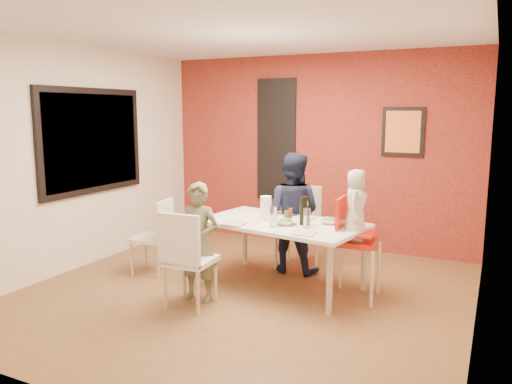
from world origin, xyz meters
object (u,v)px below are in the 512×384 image
at_px(chair_near, 185,255).
at_px(toddler, 356,205).
at_px(chair_far, 300,222).
at_px(wine_bottle, 303,211).
at_px(paper_towel_roll, 266,208).
at_px(chair_left, 157,233).
at_px(child_far, 292,213).
at_px(high_chair, 352,238).
at_px(dining_table, 281,228).
at_px(child_near, 199,242).

bearing_deg(chair_near, toddler, -147.83).
height_order(chair_far, toddler, toddler).
height_order(wine_bottle, paper_towel_roll, wine_bottle).
bearing_deg(chair_left, child_far, 108.82).
bearing_deg(high_chair, dining_table, 88.51).
xyz_separation_m(chair_left, wine_bottle, (1.76, 0.21, 0.38)).
distance_m(child_near, wine_bottle, 1.15).
bearing_deg(chair_far, wine_bottle, -64.97).
xyz_separation_m(high_chair, child_far, (-0.87, 0.53, 0.09)).
distance_m(chair_far, toddler, 1.26).
xyz_separation_m(child_near, paper_towel_roll, (0.42, 0.71, 0.26)).
height_order(chair_near, chair_left, chair_near).
bearing_deg(wine_bottle, child_near, -140.69).
distance_m(dining_table, wine_bottle, 0.34).
xyz_separation_m(chair_far, paper_towel_roll, (-0.09, -0.82, 0.30)).
bearing_deg(child_far, chair_near, 70.67).
bearing_deg(high_chair, paper_towel_roll, 89.42).
relative_size(chair_near, chair_left, 1.09).
relative_size(child_far, wine_bottle, 4.73).
height_order(high_chair, child_near, child_near).
xyz_separation_m(dining_table, high_chair, (0.78, 0.02, -0.04)).
distance_m(dining_table, child_far, 0.56).
bearing_deg(high_chair, toddler, -87.83).
bearing_deg(wine_bottle, chair_far, 113.32).
bearing_deg(paper_towel_roll, toddler, 2.63).
distance_m(chair_near, wine_bottle, 1.32).
height_order(high_chair, toddler, toddler).
height_order(chair_left, paper_towel_roll, paper_towel_roll).
bearing_deg(chair_left, toddler, 86.05).
height_order(chair_left, child_far, child_far).
bearing_deg(high_chair, wine_bottle, 92.40).
bearing_deg(dining_table, child_near, -129.22).
height_order(chair_near, paper_towel_roll, paper_towel_roll).
height_order(child_near, toddler, toddler).
distance_m(high_chair, child_near, 1.57).
distance_m(child_near, toddler, 1.64).
height_order(dining_table, toddler, toddler).
relative_size(chair_far, toddler, 1.38).
bearing_deg(child_near, paper_towel_roll, 55.90).
bearing_deg(child_far, wine_bottle, 120.65).
bearing_deg(chair_near, wine_bottle, -135.47).
xyz_separation_m(child_far, toddler, (0.90, -0.52, 0.26)).
xyz_separation_m(chair_far, wine_bottle, (0.36, -0.82, 0.32)).
height_order(chair_near, chair_far, chair_far).
bearing_deg(dining_table, chair_far, 96.60).
xyz_separation_m(chair_near, chair_left, (-0.90, 0.74, -0.04)).
bearing_deg(dining_table, wine_bottle, -5.97).
distance_m(dining_table, toddler, 0.87).
bearing_deg(chair_left, chair_far, 115.95).
height_order(toddler, paper_towel_roll, toddler).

